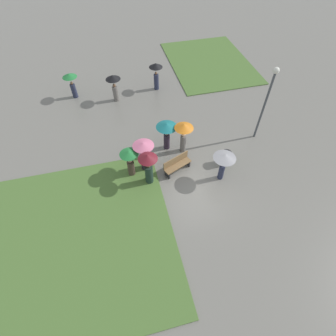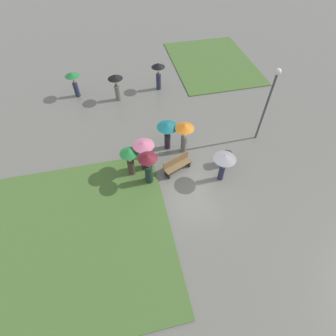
# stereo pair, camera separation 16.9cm
# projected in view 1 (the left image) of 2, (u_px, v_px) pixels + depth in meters

# --- Properties ---
(ground_plane) EXTENTS (90.00, 90.00, 0.00)m
(ground_plane) POSITION_uv_depth(u_px,v_px,m) (199.00, 182.00, 13.39)
(ground_plane) COLOR slate
(lawn_patch_near) EXTENTS (8.42, 8.36, 0.06)m
(lawn_patch_near) POSITION_uv_depth(u_px,v_px,m) (75.00, 240.00, 11.29)
(lawn_patch_near) COLOR #4C7033
(lawn_patch_near) RESTS_ON ground_plane
(lawn_patch_far) EXTENTS (6.24, 8.25, 0.06)m
(lawn_patch_far) POSITION_uv_depth(u_px,v_px,m) (209.00, 62.00, 21.29)
(lawn_patch_far) COLOR #4C7033
(lawn_patch_far) RESTS_ON ground_plane
(park_bench) EXTENTS (1.59, 0.99, 0.90)m
(park_bench) POSITION_uv_depth(u_px,v_px,m) (177.00, 164.00, 13.56)
(park_bench) COLOR brown
(park_bench) RESTS_ON ground_plane
(lamp_post) EXTENTS (0.32, 0.32, 4.38)m
(lamp_post) POSITION_uv_depth(u_px,v_px,m) (268.00, 96.00, 13.46)
(lamp_post) COLOR #474C51
(lamp_post) RESTS_ON ground_plane
(trash_bin) EXTENTS (0.54, 0.54, 0.79)m
(trash_bin) POSITION_uv_depth(u_px,v_px,m) (226.00, 158.00, 13.94)
(trash_bin) COLOR #335638
(trash_bin) RESTS_ON ground_plane
(crowd_person_teal) EXTENTS (1.15, 1.15, 1.75)m
(crowd_person_teal) POSITION_uv_depth(u_px,v_px,m) (167.00, 130.00, 14.00)
(crowd_person_teal) COLOR #2D2333
(crowd_person_teal) RESTS_ON ground_plane
(crowd_person_grey) EXTENTS (1.10, 1.10, 1.75)m
(crowd_person_grey) POSITION_uv_depth(u_px,v_px,m) (224.00, 160.00, 12.52)
(crowd_person_grey) COLOR #282D47
(crowd_person_grey) RESTS_ON ground_plane
(crowd_person_maroon) EXTENTS (0.93, 0.93, 1.98)m
(crowd_person_maroon) POSITION_uv_depth(u_px,v_px,m) (148.00, 165.00, 12.43)
(crowd_person_maroon) COLOR #1E3328
(crowd_person_maroon) RESTS_ON ground_plane
(crowd_person_green) EXTENTS (0.93, 0.93, 1.71)m
(crowd_person_green) POSITION_uv_depth(u_px,v_px,m) (130.00, 159.00, 12.87)
(crowd_person_green) COLOR #47382D
(crowd_person_green) RESTS_ON ground_plane
(crowd_person_orange) EXTENTS (1.01, 1.01, 1.91)m
(crowd_person_orange) POSITION_uv_depth(u_px,v_px,m) (184.00, 132.00, 13.77)
(crowd_person_orange) COLOR slate
(crowd_person_orange) RESTS_ON ground_plane
(crowd_person_pink) EXTENTS (1.06, 1.06, 1.88)m
(crowd_person_pink) POSITION_uv_depth(u_px,v_px,m) (144.00, 152.00, 13.03)
(crowd_person_pink) COLOR #2D2333
(crowd_person_pink) RESTS_ON ground_plane
(lone_walker_far_path) EXTENTS (0.95, 0.95, 1.76)m
(lone_walker_far_path) POSITION_uv_depth(u_px,v_px,m) (71.00, 81.00, 17.25)
(lone_walker_far_path) COLOR #282D47
(lone_walker_far_path) RESTS_ON ground_plane
(lone_walker_mid_plaza) EXTENTS (0.96, 0.96, 1.86)m
(lone_walker_mid_plaza) POSITION_uv_depth(u_px,v_px,m) (114.00, 83.00, 16.96)
(lone_walker_mid_plaza) COLOR slate
(lone_walker_mid_plaza) RESTS_ON ground_plane
(lone_walker_near_lawn) EXTENTS (0.92, 0.92, 1.93)m
(lone_walker_near_lawn) POSITION_uv_depth(u_px,v_px,m) (156.00, 71.00, 17.81)
(lone_walker_near_lawn) COLOR #282D47
(lone_walker_near_lawn) RESTS_ON ground_plane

